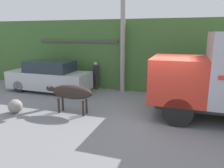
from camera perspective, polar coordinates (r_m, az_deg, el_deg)
name	(u,v)px	position (r m, az deg, el deg)	size (l,w,h in m)	color
ground_plane	(157,120)	(8.71, 11.78, -9.08)	(60.00, 60.00, 0.00)	gray
hillside_embankment	(172,53)	(14.60, 15.37, 7.81)	(32.00, 5.31, 4.00)	#426B33
building_backdrop	(87,61)	(14.64, -6.51, 6.06)	(5.08, 2.70, 2.87)	#99ADB7
brown_cow	(71,92)	(9.07, -10.64, -2.15)	(2.12, 0.57, 1.19)	#2D231E
parked_suv	(49,77)	(12.83, -16.11, 1.81)	(4.67, 1.72, 1.74)	silver
pedestrian_on_hill	(96,74)	(12.81, -4.24, 2.59)	(0.38, 0.38, 1.62)	#38332D
utility_pole	(123,37)	(11.97, 2.83, 12.17)	(0.90, 0.26, 5.88)	#9E998E
roadside_rock	(15,106)	(9.97, -23.96, -5.29)	(0.58, 0.58, 0.58)	gray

